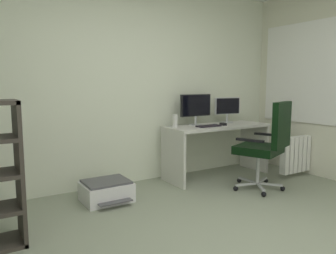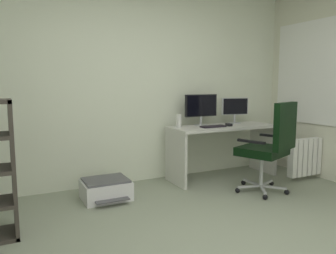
% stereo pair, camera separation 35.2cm
% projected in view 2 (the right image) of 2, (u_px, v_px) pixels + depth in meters
% --- Properties ---
extents(wall_back, '(5.00, 0.10, 2.59)m').
position_uv_depth(wall_back, '(123.00, 84.00, 4.29)').
color(wall_back, silver).
rests_on(wall_back, ground).
extents(window_pane, '(0.01, 1.54, 1.34)m').
position_uv_depth(window_pane, '(324.00, 72.00, 4.48)').
color(window_pane, white).
extents(window_frame, '(0.02, 1.62, 1.42)m').
position_uv_depth(window_frame, '(324.00, 72.00, 4.47)').
color(window_frame, white).
extents(desk, '(1.49, 0.57, 0.73)m').
position_uv_depth(desk, '(223.00, 139.00, 4.58)').
color(desk, beige).
rests_on(desk, ground).
extents(monitor_main, '(0.50, 0.18, 0.42)m').
position_uv_depth(monitor_main, '(201.00, 107.00, 4.54)').
color(monitor_main, '#B2B5B7').
rests_on(monitor_main, desk).
extents(monitor_secondary, '(0.41, 0.18, 0.37)m').
position_uv_depth(monitor_secondary, '(235.00, 108.00, 4.80)').
color(monitor_secondary, '#B2B5B7').
rests_on(monitor_secondary, desk).
extents(keyboard, '(0.34, 0.13, 0.02)m').
position_uv_depth(keyboard, '(213.00, 126.00, 4.39)').
color(keyboard, black).
rests_on(keyboard, desk).
extents(computer_mouse, '(0.08, 0.11, 0.03)m').
position_uv_depth(computer_mouse, '(229.00, 125.00, 4.51)').
color(computer_mouse, black).
rests_on(computer_mouse, desk).
extents(desktop_speaker, '(0.07, 0.07, 0.17)m').
position_uv_depth(desktop_speaker, '(179.00, 121.00, 4.35)').
color(desktop_speaker, silver).
rests_on(desktop_speaker, desk).
extents(office_chair, '(0.68, 0.70, 1.09)m').
position_uv_depth(office_chair, '(271.00, 144.00, 3.90)').
color(office_chair, '#B7BABC').
rests_on(office_chair, ground).
extents(printer, '(0.52, 0.51, 0.23)m').
position_uv_depth(printer, '(106.00, 189.00, 3.76)').
color(printer, silver).
rests_on(printer, ground).
extents(radiator, '(0.90, 0.10, 0.50)m').
position_uv_depth(radiator, '(314.00, 156.00, 4.58)').
color(radiator, white).
rests_on(radiator, ground).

